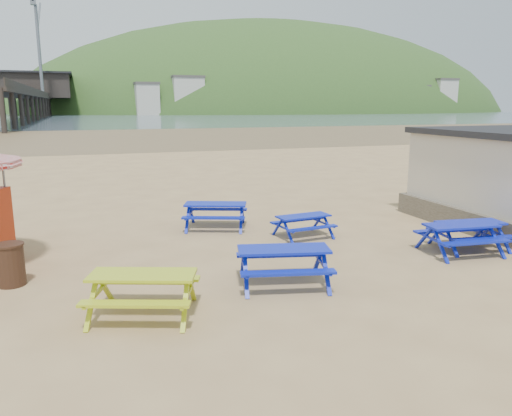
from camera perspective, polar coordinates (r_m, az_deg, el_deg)
name	(u,v)px	position (r m, az deg, el deg)	size (l,w,h in m)	color
ground	(262,257)	(13.26, 0.67, -5.59)	(400.00, 400.00, 0.00)	tan
wet_sand	(117,135)	(67.16, -15.62, 8.00)	(400.00, 400.00, 0.00)	brown
sea	(93,116)	(181.99, -18.10, 9.99)	(400.00, 400.00, 0.00)	#445662
picnic_table_blue_a	(216,216)	(16.22, -4.63, -0.88)	(2.40, 2.18, 0.83)	#0831A4
picnic_table_blue_c	(303,226)	(15.15, 5.42, -2.09)	(1.75, 1.47, 0.68)	#0831A4
picnic_table_blue_d	(284,266)	(11.19, 3.17, -6.66)	(2.34, 2.05, 0.85)	#0831A4
picnic_table_blue_e	(469,235)	(15.11, 23.20, -2.88)	(2.01, 1.70, 0.77)	#0831A4
picnic_table_blue_f	(460,239)	(14.54, 22.29, -3.27)	(2.09, 1.75, 0.81)	#0831A4
picnic_table_yellow	(143,294)	(9.86, -12.76, -9.59)	(2.41, 2.18, 0.83)	#B1B908
litter_bin	(10,264)	(12.37, -26.29, -5.79)	(0.65, 0.65, 0.96)	#3B1F14
pier	(37,99)	(190.63, -23.78, 11.28)	(24.00, 220.00, 39.29)	black
headland_town	(275,131)	(259.70, 2.17, 8.74)	(264.00, 144.00, 108.00)	#2D4C1E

